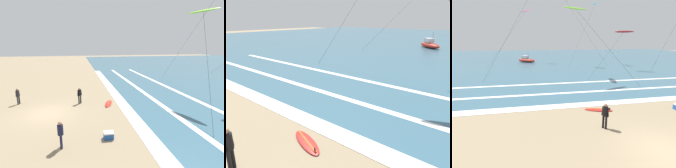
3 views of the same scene
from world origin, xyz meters
The scene contains 6 objects.
wave_foam_shoreline centered at (-0.99, 6.89, 0.01)m, with size 43.82×1.06×0.01m, color white.
wave_foam_mid_break centered at (1.65, 10.47, 0.01)m, with size 50.28×0.50×0.01m, color white.
wave_foam_outer_break centered at (-1.29, 14.72, 0.01)m, with size 44.37×0.54×0.01m, color white.
surfer_background_far centered at (-1.94, 2.77, 0.96)m, with size 0.34×0.48×1.60m.
surfboard_near_water centered at (-1.20, 5.51, 0.05)m, with size 2.18×1.26×0.25m.
offshore_boat centered at (-6.90, 38.53, 0.55)m, with size 5.01×4.73×2.70m.
Camera 2 is at (4.75, 0.53, 5.01)m, focal length 33.76 mm.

